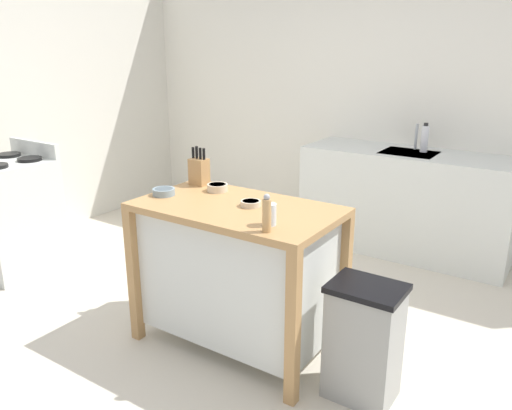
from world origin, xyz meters
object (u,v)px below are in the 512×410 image
kitchen_island (237,268)px  bottle_hand_soap (425,138)px  pepper_grinder (267,214)px  sink_faucet (416,136)px  knife_block (199,171)px  stove (11,215)px  drinking_cup (269,214)px  bowl_ceramic_wide (217,187)px  bowl_ceramic_small (251,203)px  trash_bin (363,342)px  bowl_stoneware_deep (164,192)px

kitchen_island → bottle_hand_soap: 2.17m
pepper_grinder → sink_faucet: size_ratio=0.87×
knife_block → pepper_grinder: (0.82, -0.49, -0.00)m
sink_faucet → stove: bearing=-138.1°
drinking_cup → pepper_grinder: size_ratio=0.59×
sink_faucet → bottle_hand_soap: 0.12m
stove → drinking_cup: bearing=-1.6°
drinking_cup → bowl_ceramic_wide: bearing=150.0°
knife_block → bowl_ceramic_small: bearing=-20.1°
kitchen_island → trash_bin: (0.82, -0.05, -0.18)m
bowl_ceramic_small → bowl_ceramic_wide: bearing=157.9°
bowl_ceramic_wide → knife_block: bearing=163.6°
drinking_cup → sink_faucet: sink_faucet is taller
bowl_ceramic_wide → bowl_stoneware_deep: size_ratio=0.95×
drinking_cup → bottle_hand_soap: 2.23m
bowl_ceramic_small → drinking_cup: bearing=-39.0°
sink_faucet → bowl_ceramic_wide: bearing=-107.7°
sink_faucet → pepper_grinder: bearing=-89.7°
trash_bin → stove: stove is taller
sink_faucet → bottle_hand_soap: bearing=-37.4°
bowl_ceramic_wide → bowl_stoneware_deep: 0.33m
kitchen_island → bowl_ceramic_wide: size_ratio=9.11×
bowl_stoneware_deep → trash_bin: 1.43m
pepper_grinder → bottle_hand_soap: (0.08, 2.32, 0.02)m
trash_bin → stove: 2.96m
kitchen_island → stove: bearing=-177.3°
kitchen_island → bowl_stoneware_deep: size_ratio=8.65×
bowl_ceramic_small → knife_block: bearing=159.9°
bottle_hand_soap → stove: bearing=-140.1°
bowl_ceramic_wide → bowl_stoneware_deep: bearing=-130.9°
kitchen_island → drinking_cup: size_ratio=10.30×
kitchen_island → knife_block: size_ratio=4.64×
bowl_stoneware_deep → drinking_cup: size_ratio=1.19×
knife_block → bowl_ceramic_wide: knife_block is taller
bowl_stoneware_deep → pepper_grinder: size_ratio=0.70×
trash_bin → sink_faucet: 2.33m
pepper_grinder → bowl_ceramic_small: bearing=134.9°
drinking_cup → pepper_grinder: bearing=-65.9°
drinking_cup → trash_bin: 0.80m
stove → bowl_ceramic_wide: bearing=8.4°
knife_block → bowl_ceramic_small: (0.53, -0.19, -0.07)m
sink_faucet → stove: (-2.49, -2.23, -0.54)m
bowl_ceramic_wide → sink_faucet: (0.62, 1.96, 0.09)m
bowl_ceramic_wide → pepper_grinder: size_ratio=0.66×
pepper_grinder → bottle_hand_soap: bottle_hand_soap is taller
bowl_ceramic_small → bottle_hand_soap: 2.06m
stove → knife_block: bearing=11.1°
bowl_ceramic_wide → trash_bin: 1.26m
bowl_ceramic_wide → drinking_cup: 0.69m
bowl_ceramic_wide → stove: 1.94m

